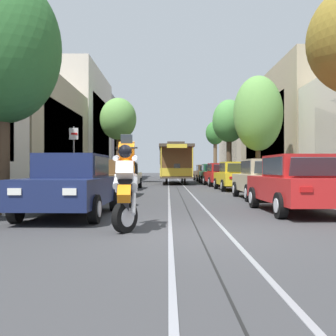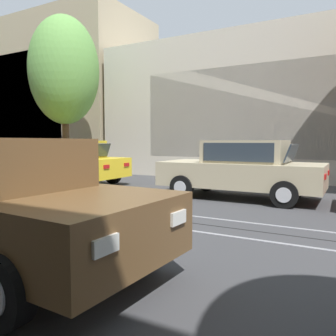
# 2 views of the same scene
# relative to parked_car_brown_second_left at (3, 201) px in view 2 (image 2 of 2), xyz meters

# --- Properties ---
(building_facade_right) EXTENTS (5.73, 55.40, 8.82)m
(building_facade_right) POSITION_rel_parked_car_brown_second_left_xyz_m (13.03, 16.94, 3.02)
(building_facade_right) COLOR beige
(building_facade_right) RESTS_ON ground
(parked_car_brown_second_left) EXTENTS (2.14, 4.42, 1.58)m
(parked_car_brown_second_left) POSITION_rel_parked_car_brown_second_left_xyz_m (0.00, 0.00, 0.00)
(parked_car_brown_second_left) COLOR brown
(parked_car_brown_second_left) RESTS_ON ground
(parked_car_beige_second_right) EXTENTS (2.00, 4.36, 1.58)m
(parked_car_beige_second_right) POSITION_rel_parked_car_brown_second_left_xyz_m (6.33, -1.13, 0.00)
(parked_car_beige_second_right) COLOR #C1B28E
(parked_car_beige_second_right) RESTS_ON ground
(parked_car_yellow_mid_right) EXTENTS (2.06, 4.39, 1.58)m
(parked_car_yellow_mid_right) POSITION_rel_parked_car_brown_second_left_xyz_m (6.27, 5.20, 0.00)
(parked_car_yellow_mid_right) COLOR gold
(parked_car_yellow_mid_right) RESTS_ON ground
(street_tree_kerb_right_second) EXTENTS (2.95, 2.90, 6.83)m
(street_tree_kerb_right_second) POSITION_rel_parked_car_brown_second_left_xyz_m (7.98, 7.09, 3.74)
(street_tree_kerb_right_second) COLOR #4C3826
(street_tree_kerb_right_second) RESTS_ON ground
(pedestrian_on_right_pavement) EXTENTS (0.55, 0.42, 1.56)m
(pedestrian_on_right_pavement) POSITION_rel_parked_car_brown_second_left_xyz_m (9.44, 9.59, 0.08)
(pedestrian_on_right_pavement) COLOR slate
(pedestrian_on_right_pavement) RESTS_ON ground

